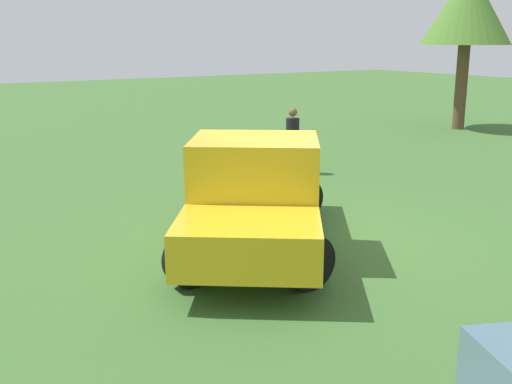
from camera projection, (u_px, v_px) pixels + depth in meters
name	position (u px, v px, depth m)	size (l,w,h in m)	color
ground_plane	(303.00, 241.00, 10.01)	(80.00, 80.00, 0.00)	#3D662D
pickup_truck	(256.00, 193.00, 9.37)	(4.49, 5.18, 1.80)	black
person_bystander	(292.00, 137.00, 14.80)	(0.42, 0.42, 1.60)	black
tree_far_center	(467.00, 7.00, 21.32)	(3.11, 3.11, 5.63)	brown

